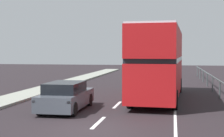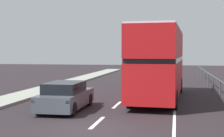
% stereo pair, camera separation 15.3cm
% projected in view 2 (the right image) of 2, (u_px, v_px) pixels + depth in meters
% --- Properties ---
extents(ground_plane, '(73.67, 120.00, 0.10)m').
position_uv_depth(ground_plane, '(91.00, 130.00, 12.53)').
color(ground_plane, black).
extents(lane_paint_markings, '(3.22, 46.00, 0.01)m').
position_uv_depth(lane_paint_markings, '(154.00, 98.00, 20.61)').
color(lane_paint_markings, silver).
rests_on(lane_paint_markings, ground).
extents(bridge_side_railing, '(0.10, 42.00, 1.13)m').
position_uv_depth(bridge_side_railing, '(220.00, 84.00, 20.22)').
color(bridge_side_railing, '#434D4E').
rests_on(bridge_side_railing, ground).
extents(double_decker_bus_red, '(2.95, 10.44, 4.28)m').
position_uv_depth(double_decker_bus_red, '(159.00, 61.00, 20.16)').
color(double_decker_bus_red, '#AD1316').
rests_on(double_decker_bus_red, ground).
extents(hatchback_car_near, '(1.86, 4.40, 1.40)m').
position_uv_depth(hatchback_car_near, '(66.00, 96.00, 16.45)').
color(hatchback_car_near, '#434851').
rests_on(hatchback_car_near, ground).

